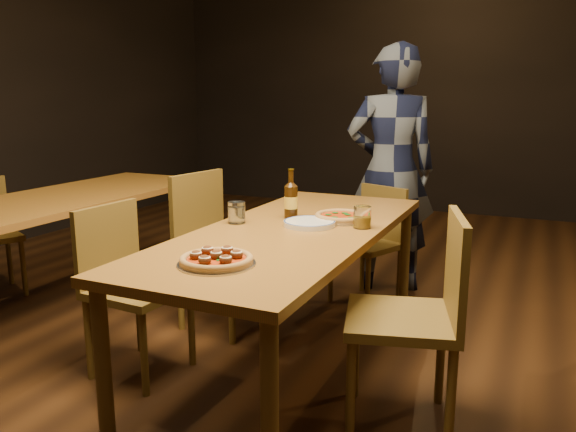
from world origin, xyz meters
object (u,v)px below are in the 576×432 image
at_px(pizza_meatball, 216,259).
at_px(chair_end, 366,244).
at_px(amber_glass, 362,217).
at_px(diner, 391,170).
at_px(table_main, 292,243).
at_px(beer_bottle, 291,201).
at_px(chair_main_e, 401,317).
at_px(chair_main_nw, 139,288).
at_px(chair_main_sw, 225,249).
at_px(table_left, 73,205).
at_px(pizza_margherita, 341,217).
at_px(water_glass, 237,212).
at_px(plate_stack, 309,223).

bearing_deg(pizza_meatball, chair_end, 88.29).
height_order(amber_glass, diner, diner).
relative_size(table_main, beer_bottle, 7.97).
bearing_deg(table_main, chair_main_e, -19.95).
relative_size(chair_main_nw, pizza_meatball, 2.99).
height_order(chair_main_sw, diner, diner).
relative_size(chair_main_sw, chair_main_e, 1.01).
bearing_deg(amber_glass, beer_bottle, 171.54).
bearing_deg(diner, chair_end, 57.71).
distance_m(chair_main_sw, diner, 1.36).
bearing_deg(beer_bottle, table_left, 176.67).
xyz_separation_m(table_main, chair_main_e, (0.59, -0.21, -0.20)).
bearing_deg(table_left, diner, 33.70).
relative_size(chair_main_e, pizza_margherita, 3.32).
height_order(chair_end, amber_glass, amber_glass).
bearing_deg(chair_main_sw, diner, -24.41).
height_order(table_main, pizza_meatball, pizza_meatball).
xyz_separation_m(table_left, water_glass, (1.40, -0.31, 0.13)).
height_order(chair_main_nw, chair_main_e, chair_main_e).
bearing_deg(table_left, chair_main_nw, -30.63).
bearing_deg(pizza_margherita, chair_end, 97.77).
xyz_separation_m(table_main, pizza_meatball, (-0.02, -0.66, 0.09)).
distance_m(table_main, chair_main_e, 0.65).
relative_size(chair_end, beer_bottle, 3.25).
relative_size(chair_main_sw, chair_end, 1.19).
distance_m(chair_main_nw, beer_bottle, 0.88).
distance_m(table_left, beer_bottle, 1.61).
relative_size(chair_main_sw, pizza_meatball, 3.27).
xyz_separation_m(chair_main_nw, pizza_margherita, (0.85, 0.56, 0.33)).
height_order(table_main, table_left, same).
bearing_deg(chair_main_nw, pizza_meatball, -114.77).
distance_m(table_main, amber_glass, 0.36).
distance_m(table_left, chair_main_sw, 1.11).
distance_m(chair_main_e, beer_bottle, 0.88).
bearing_deg(table_left, beer_bottle, -3.33).
relative_size(pizza_meatball, diner, 0.17).
bearing_deg(amber_glass, table_main, -153.82).
xyz_separation_m(chair_end, amber_glass, (0.26, -0.98, 0.40)).
relative_size(water_glass, amber_glass, 1.02).
xyz_separation_m(table_left, pizza_meatball, (1.68, -0.96, 0.09)).
relative_size(pizza_margherita, beer_bottle, 1.14).
bearing_deg(beer_bottle, pizza_meatball, -84.58).
xyz_separation_m(table_left, chair_main_nw, (1.00, -0.59, -0.24)).
height_order(plate_stack, diner, diner).
relative_size(chair_main_nw, pizza_margherita, 3.08).
distance_m(plate_stack, amber_glass, 0.26).
distance_m(chair_end, water_glass, 1.25).
relative_size(table_main, water_glass, 18.65).
distance_m(amber_glass, diner, 1.37).
xyz_separation_m(table_main, chair_main_sw, (-0.61, 0.40, -0.20)).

